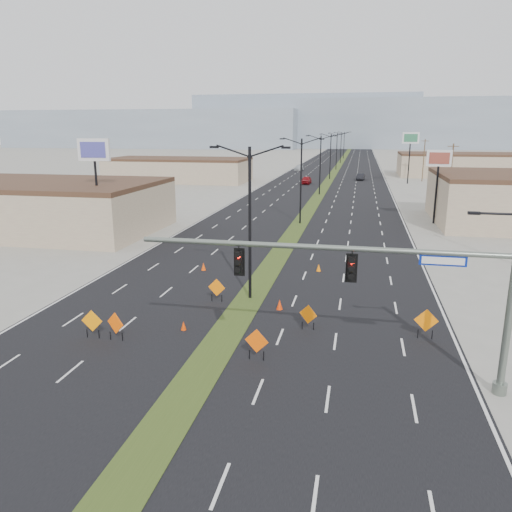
% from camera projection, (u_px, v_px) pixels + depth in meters
% --- Properties ---
extents(ground, '(600.00, 600.00, 0.00)m').
position_uv_depth(ground, '(192.00, 385.00, 22.20)').
color(ground, gray).
rests_on(ground, ground).
extents(road_surface, '(25.00, 400.00, 0.02)m').
position_uv_depth(road_surface, '(331.00, 178.00, 117.06)').
color(road_surface, black).
rests_on(road_surface, ground).
extents(median_strip, '(2.00, 400.00, 0.04)m').
position_uv_depth(median_strip, '(331.00, 178.00, 117.06)').
color(median_strip, '#354619').
rests_on(median_strip, ground).
extents(building_sw_far, '(30.00, 14.00, 4.50)m').
position_uv_depth(building_sw_far, '(179.00, 171.00, 108.60)').
color(building_sw_far, tan).
rests_on(building_sw_far, ground).
extents(building_se_far, '(44.00, 16.00, 5.00)m').
position_uv_depth(building_se_far, '(495.00, 166.00, 118.42)').
color(building_se_far, tan).
rests_on(building_se_far, ground).
extents(mesa_west, '(180.00, 50.00, 22.00)m').
position_uv_depth(mesa_west, '(154.00, 129.00, 308.81)').
color(mesa_west, gray).
rests_on(mesa_west, ground).
extents(mesa_center, '(220.00, 50.00, 28.00)m').
position_uv_depth(mesa_center, '(420.00, 124.00, 295.42)').
color(mesa_center, gray).
rests_on(mesa_center, ground).
extents(mesa_backdrop, '(140.00, 50.00, 32.00)m').
position_uv_depth(mesa_backdrop, '(306.00, 121.00, 327.74)').
color(mesa_backdrop, gray).
rests_on(mesa_backdrop, ground).
extents(signal_mast, '(16.30, 0.60, 8.00)m').
position_uv_depth(signal_mast, '(395.00, 281.00, 21.22)').
color(signal_mast, slate).
rests_on(signal_mast, ground).
extents(streetlight_0, '(5.15, 0.24, 10.02)m').
position_uv_depth(streetlight_0, '(250.00, 219.00, 32.25)').
color(streetlight_0, black).
rests_on(streetlight_0, ground).
extents(streetlight_1, '(5.15, 0.24, 10.02)m').
position_uv_depth(streetlight_1, '(301.00, 178.00, 58.81)').
color(streetlight_1, black).
rests_on(streetlight_1, ground).
extents(streetlight_2, '(5.15, 0.24, 10.02)m').
position_uv_depth(streetlight_2, '(320.00, 163.00, 85.37)').
color(streetlight_2, black).
rests_on(streetlight_2, ground).
extents(streetlight_3, '(5.15, 0.24, 10.02)m').
position_uv_depth(streetlight_3, '(330.00, 155.00, 111.93)').
color(streetlight_3, black).
rests_on(streetlight_3, ground).
extents(streetlight_4, '(5.15, 0.24, 10.02)m').
position_uv_depth(streetlight_4, '(337.00, 150.00, 138.49)').
color(streetlight_4, black).
rests_on(streetlight_4, ground).
extents(streetlight_5, '(5.15, 0.24, 10.02)m').
position_uv_depth(streetlight_5, '(341.00, 147.00, 165.05)').
color(streetlight_5, black).
rests_on(streetlight_5, ground).
extents(streetlight_6, '(5.15, 0.24, 10.02)m').
position_uv_depth(streetlight_6, '(344.00, 144.00, 191.62)').
color(streetlight_6, black).
rests_on(streetlight_6, ground).
extents(utility_pole_1, '(1.60, 0.20, 9.00)m').
position_uv_depth(utility_pole_1, '(451.00, 173.00, 74.01)').
color(utility_pole_1, '#4C3823').
rests_on(utility_pole_1, ground).
extents(utility_pole_2, '(1.60, 0.20, 9.00)m').
position_uv_depth(utility_pole_2, '(424.00, 160.00, 107.21)').
color(utility_pole_2, '#4C3823').
rests_on(utility_pole_2, ground).
extents(utility_pole_3, '(1.60, 0.20, 9.00)m').
position_uv_depth(utility_pole_3, '(409.00, 152.00, 140.42)').
color(utility_pole_3, '#4C3823').
rests_on(utility_pole_3, ground).
extents(car_left, '(2.03, 4.71, 1.58)m').
position_uv_depth(car_left, '(306.00, 180.00, 103.29)').
color(car_left, maroon).
rests_on(car_left, ground).
extents(car_mid, '(2.02, 4.56, 1.46)m').
position_uv_depth(car_mid, '(361.00, 177.00, 111.21)').
color(car_mid, black).
rests_on(car_mid, ground).
extents(car_far, '(2.49, 5.19, 1.46)m').
position_uv_depth(car_far, '(299.00, 168.00, 136.76)').
color(car_far, silver).
rests_on(car_far, ground).
extents(construction_sign_0, '(1.21, 0.06, 1.61)m').
position_uv_depth(construction_sign_0, '(92.00, 322.00, 26.94)').
color(construction_sign_0, orange).
rests_on(construction_sign_0, ground).
extents(construction_sign_1, '(1.13, 0.49, 1.60)m').
position_uv_depth(construction_sign_1, '(115.00, 324.00, 26.64)').
color(construction_sign_1, '#F75605').
rests_on(construction_sign_1, ground).
extents(construction_sign_2, '(1.17, 0.16, 1.56)m').
position_uv_depth(construction_sign_2, '(217.00, 288.00, 32.70)').
color(construction_sign_2, orange).
rests_on(construction_sign_2, ground).
extents(construction_sign_3, '(1.22, 0.23, 1.63)m').
position_uv_depth(construction_sign_3, '(257.00, 342.00, 24.35)').
color(construction_sign_3, '#F85505').
rests_on(construction_sign_3, ground).
extents(construction_sign_4, '(1.04, 0.47, 1.48)m').
position_uv_depth(construction_sign_4, '(308.00, 315.00, 28.11)').
color(construction_sign_4, '#D86204').
rests_on(construction_sign_4, ground).
extents(construction_sign_5, '(1.28, 0.07, 1.70)m').
position_uv_depth(construction_sign_5, '(426.00, 321.00, 26.84)').
color(construction_sign_5, orange).
rests_on(construction_sign_5, ground).
extents(cone_0, '(0.35, 0.35, 0.54)m').
position_uv_depth(cone_0, '(184.00, 326.00, 28.19)').
color(cone_0, '#D93904').
rests_on(cone_0, ground).
extents(cone_1, '(0.41, 0.41, 0.66)m').
position_uv_depth(cone_1, '(280.00, 305.00, 31.38)').
color(cone_1, '#E93404').
rests_on(cone_1, ground).
extents(cone_2, '(0.48, 0.48, 0.62)m').
position_uv_depth(cone_2, '(319.00, 268.00, 39.84)').
color(cone_2, orange).
rests_on(cone_2, ground).
extents(cone_3, '(0.49, 0.49, 0.63)m').
position_uv_depth(cone_3, '(203.00, 267.00, 40.12)').
color(cone_3, '#F84705').
rests_on(cone_3, ground).
extents(pole_sign_west, '(3.33, 0.54, 10.16)m').
position_uv_depth(pole_sign_west, '(94.00, 157.00, 49.95)').
color(pole_sign_west, black).
rests_on(pole_sign_west, ground).
extents(pole_sign_east_near, '(2.86, 0.62, 8.70)m').
position_uv_depth(pole_sign_east_near, '(439.00, 164.00, 58.57)').
color(pole_sign_east_near, black).
rests_on(pole_sign_east_near, ground).
extents(pole_sign_east_far, '(3.42, 0.76, 10.44)m').
position_uv_depth(pole_sign_east_far, '(410.00, 142.00, 102.02)').
color(pole_sign_east_far, black).
rests_on(pole_sign_east_far, ground).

